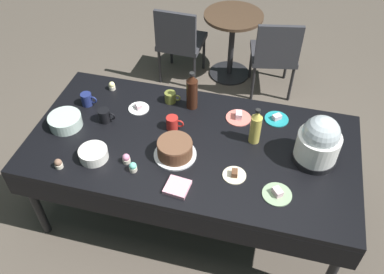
% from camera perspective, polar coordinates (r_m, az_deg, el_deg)
% --- Properties ---
extents(ground, '(9.00, 9.00, 0.00)m').
position_cam_1_polar(ground, '(3.31, -0.00, -9.90)').
color(ground, brown).
extents(potluck_table, '(2.20, 1.10, 0.75)m').
position_cam_1_polar(potluck_table, '(2.78, -0.00, -1.64)').
color(potluck_table, black).
rests_on(potluck_table, ground).
extents(frosted_layer_cake, '(0.28, 0.28, 0.12)m').
position_cam_1_polar(frosted_layer_cake, '(2.61, -2.40, -1.71)').
color(frosted_layer_cake, silver).
rests_on(frosted_layer_cake, potluck_table).
extents(slow_cooker, '(0.28, 0.28, 0.34)m').
position_cam_1_polar(slow_cooker, '(2.63, 17.30, -0.65)').
color(slow_cooker, black).
rests_on(slow_cooker, potluck_table).
extents(glass_salad_bowl, '(0.23, 0.23, 0.08)m').
position_cam_1_polar(glass_salad_bowl, '(2.96, -17.30, 2.14)').
color(glass_salad_bowl, '#B2C6BC').
rests_on(glass_salad_bowl, potluck_table).
extents(ceramic_snack_bowl, '(0.19, 0.19, 0.07)m').
position_cam_1_polar(ceramic_snack_bowl, '(2.69, -13.62, -2.32)').
color(ceramic_snack_bowl, silver).
rests_on(ceramic_snack_bowl, potluck_table).
extents(dessert_plate_coral, '(0.18, 0.18, 0.05)m').
position_cam_1_polar(dessert_plate_coral, '(2.92, 6.52, 2.81)').
color(dessert_plate_coral, '#E07266').
rests_on(dessert_plate_coral, potluck_table).
extents(dessert_plate_sage, '(0.18, 0.18, 0.05)m').
position_cam_1_polar(dessert_plate_sage, '(2.49, 11.82, -7.76)').
color(dessert_plate_sage, '#8CA87F').
rests_on(dessert_plate_sage, potluck_table).
extents(dessert_plate_cream, '(0.15, 0.15, 0.04)m').
position_cam_1_polar(dessert_plate_cream, '(2.54, 5.95, -5.26)').
color(dessert_plate_cream, beige).
rests_on(dessert_plate_cream, potluck_table).
extents(dessert_plate_white, '(0.15, 0.15, 0.04)m').
position_cam_1_polar(dessert_plate_white, '(3.00, -7.47, 4.07)').
color(dessert_plate_white, white).
rests_on(dessert_plate_white, potluck_table).
extents(dessert_plate_teal, '(0.17, 0.17, 0.04)m').
position_cam_1_polar(dessert_plate_teal, '(2.95, 11.76, 2.55)').
color(dessert_plate_teal, teal).
rests_on(dessert_plate_teal, potluck_table).
extents(cupcake_berry, '(0.05, 0.05, 0.07)m').
position_cam_1_polar(cupcake_berry, '(2.62, -9.18, -3.00)').
color(cupcake_berry, beige).
rests_on(cupcake_berry, potluck_table).
extents(cupcake_cocoa, '(0.05, 0.05, 0.07)m').
position_cam_1_polar(cupcake_cocoa, '(3.21, -11.14, 7.03)').
color(cupcake_cocoa, beige).
rests_on(cupcake_cocoa, potluck_table).
extents(cupcake_mint, '(0.05, 0.05, 0.07)m').
position_cam_1_polar(cupcake_mint, '(2.69, -18.19, -3.57)').
color(cupcake_mint, beige).
rests_on(cupcake_mint, potluck_table).
extents(cupcake_vanilla, '(0.05, 0.05, 0.07)m').
position_cam_1_polar(cupcake_vanilla, '(2.57, -8.26, -4.19)').
color(cupcake_vanilla, beige).
rests_on(cupcake_vanilla, potluck_table).
extents(soda_bottle_cola, '(0.08, 0.08, 0.30)m').
position_cam_1_polar(soda_bottle_cola, '(2.92, 0.00, 6.39)').
color(soda_bottle_cola, '#33190F').
rests_on(soda_bottle_cola, potluck_table).
extents(soda_bottle_ginger_ale, '(0.07, 0.07, 0.28)m').
position_cam_1_polar(soda_bottle_ginger_ale, '(2.69, 8.90, 1.41)').
color(soda_bottle_ginger_ale, gold).
rests_on(soda_bottle_ginger_ale, potluck_table).
extents(coffee_mug_red, '(0.12, 0.08, 0.10)m').
position_cam_1_polar(coffee_mug_red, '(2.80, -2.72, 1.98)').
color(coffee_mug_red, '#B2231E').
rests_on(coffee_mug_red, potluck_table).
extents(coffee_mug_navy, '(0.12, 0.08, 0.10)m').
position_cam_1_polar(coffee_mug_navy, '(3.09, -14.47, 5.13)').
color(coffee_mug_navy, navy).
rests_on(coffee_mug_navy, potluck_table).
extents(coffee_mug_olive, '(0.12, 0.08, 0.08)m').
position_cam_1_polar(coffee_mug_olive, '(3.03, -3.01, 5.59)').
color(coffee_mug_olive, olive).
rests_on(coffee_mug_olive, potluck_table).
extents(coffee_mug_black, '(0.13, 0.08, 0.10)m').
position_cam_1_polar(coffee_mug_black, '(2.92, -12.12, 2.95)').
color(coffee_mug_black, black).
rests_on(coffee_mug_black, potluck_table).
extents(paper_napkin_stack, '(0.15, 0.15, 0.02)m').
position_cam_1_polar(paper_napkin_stack, '(2.47, -2.07, -7.01)').
color(paper_napkin_stack, pink).
rests_on(paper_napkin_stack, potluck_table).
extents(maroon_chair_left, '(0.46, 0.46, 0.85)m').
position_cam_1_polar(maroon_chair_left, '(4.26, -1.76, 13.48)').
color(maroon_chair_left, '#333338').
rests_on(maroon_chair_left, ground).
extents(maroon_chair_right, '(0.52, 0.52, 0.85)m').
position_cam_1_polar(maroon_chair_right, '(4.14, 11.53, 11.50)').
color(maroon_chair_right, '#333338').
rests_on(maroon_chair_right, ground).
extents(round_cafe_table, '(0.60, 0.60, 0.72)m').
position_cam_1_polar(round_cafe_table, '(4.36, 5.65, 14.13)').
color(round_cafe_table, '#473323').
rests_on(round_cafe_table, ground).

